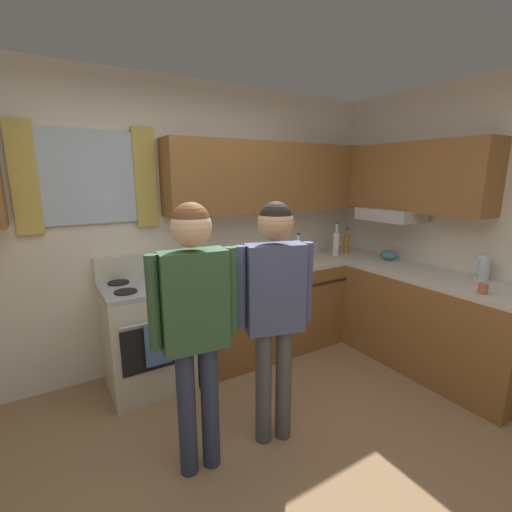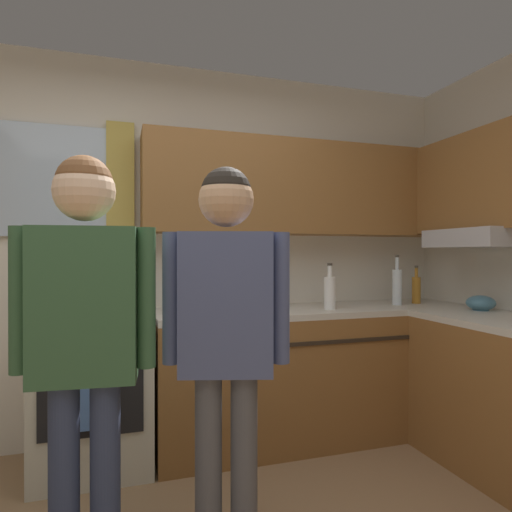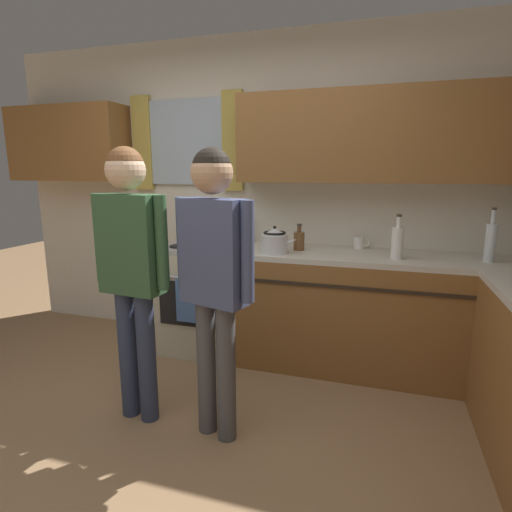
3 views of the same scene
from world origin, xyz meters
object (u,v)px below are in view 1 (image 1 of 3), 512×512
object	(u,v)px
bottle_oil_amber	(346,244)
bottle_tall_clear	(336,243)
water_pitcher	(482,267)
bottle_milk_white	(298,252)
cup_terracotta	(483,289)
mug_ceramic_white	(258,256)
adult_left	(195,311)
adult_in_plaid	(275,297)
stovetop_kettle	(222,267)
mixing_bowl	(389,255)
stove_oven	(146,333)
bottle_squat_brown	(228,263)

from	to	relation	value
bottle_oil_amber	bottle_tall_clear	world-z (taller)	bottle_tall_clear
water_pitcher	bottle_milk_white	bearing A→B (deg)	127.70
bottle_oil_amber	cup_terracotta	world-z (taller)	bottle_oil_amber
mug_ceramic_white	bottle_tall_clear	bearing A→B (deg)	-15.51
cup_terracotta	adult_left	bearing A→B (deg)	166.88
bottle_oil_amber	adult_in_plaid	world-z (taller)	adult_in_plaid
cup_terracotta	stovetop_kettle	xyz separation A→B (m)	(-1.49, 1.40, 0.06)
mixing_bowl	adult_left	bearing A→B (deg)	-165.88
stovetop_kettle	water_pitcher	xyz separation A→B (m)	(1.84, -1.21, 0.02)
stove_oven	bottle_squat_brown	size ratio (longest dim) A/B	5.37
bottle_squat_brown	mixing_bowl	distance (m)	1.72
bottle_milk_white	water_pitcher	size ratio (longest dim) A/B	1.42
water_pitcher	mixing_bowl	xyz separation A→B (m)	(-0.04, 0.90, -0.06)
bottle_milk_white	bottle_oil_amber	distance (m)	0.80
bottle_milk_white	water_pitcher	xyz separation A→B (m)	(0.97, -1.26, -0.01)
mixing_bowl	adult_left	distance (m)	2.49
bottle_squat_brown	mixing_bowl	xyz separation A→B (m)	(1.65, -0.49, -0.03)
cup_terracotta	water_pitcher	distance (m)	0.41
adult_left	water_pitcher	bearing A→B (deg)	-6.83
mug_ceramic_white	stove_oven	bearing A→B (deg)	-170.91
bottle_oil_amber	adult_left	xyz separation A→B (m)	(-2.27, -1.08, 0.02)
bottle_oil_amber	mixing_bowl	world-z (taller)	bottle_oil_amber
mixing_bowl	water_pitcher	bearing A→B (deg)	-87.36
adult_in_plaid	water_pitcher	bearing A→B (deg)	-8.00
stove_oven	adult_in_plaid	bearing A→B (deg)	-63.81
bottle_milk_white	stovetop_kettle	size ratio (longest dim) A/B	1.14
bottle_milk_white	adult_in_plaid	world-z (taller)	adult_in_plaid
adult_in_plaid	stovetop_kettle	bearing A→B (deg)	84.21
cup_terracotta	mixing_bowl	bearing A→B (deg)	74.32
bottle_squat_brown	water_pitcher	size ratio (longest dim) A/B	0.93
water_pitcher	mixing_bowl	world-z (taller)	water_pitcher
bottle_oil_amber	adult_in_plaid	bearing A→B (deg)	-147.69
bottle_tall_clear	water_pitcher	xyz separation A→B (m)	(0.38, -1.34, -0.03)
bottle_tall_clear	adult_left	xyz separation A→B (m)	(-2.08, -1.05, -0.01)
mug_ceramic_white	mixing_bowl	distance (m)	1.38
bottle_squat_brown	adult_in_plaid	size ratio (longest dim) A/B	0.13
water_pitcher	mixing_bowl	size ratio (longest dim) A/B	1.20
mixing_bowl	adult_left	world-z (taller)	adult_left
bottle_oil_amber	bottle_tall_clear	size ratio (longest dim) A/B	0.78
adult_in_plaid	cup_terracotta	bearing A→B (deg)	-16.51
bottle_tall_clear	adult_in_plaid	bearing A→B (deg)	-145.45
mug_ceramic_white	mixing_bowl	bearing A→B (deg)	-29.44
cup_terracotta	bottle_squat_brown	bearing A→B (deg)	130.20
bottle_milk_white	bottle_tall_clear	distance (m)	0.60
bottle_milk_white	cup_terracotta	world-z (taller)	bottle_milk_white
bottle_milk_white	bottle_tall_clear	bearing A→B (deg)	7.83
bottle_milk_white	stovetop_kettle	world-z (taller)	bottle_milk_white
stovetop_kettle	mixing_bowl	world-z (taller)	stovetop_kettle
bottle_oil_amber	bottle_tall_clear	xyz separation A→B (m)	(-0.20, -0.04, 0.03)
mug_ceramic_white	cup_terracotta	bearing A→B (deg)	-63.38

